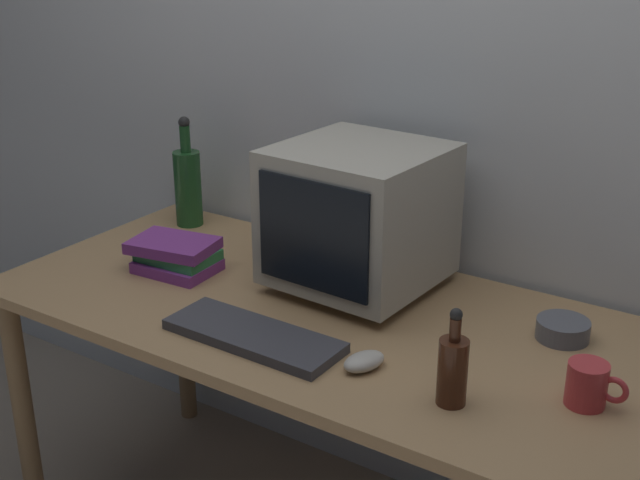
{
  "coord_description": "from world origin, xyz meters",
  "views": [
    {
      "loc": [
        1.01,
        -1.53,
        1.66
      ],
      "look_at": [
        0.0,
        0.0,
        0.94
      ],
      "focal_mm": 46.94,
      "sensor_mm": 36.0,
      "label": 1
    }
  ],
  "objects_px": {
    "book_stack": "(176,255)",
    "computer_mouse": "(364,361)",
    "keyboard": "(254,336)",
    "bottle_tall": "(188,185)",
    "crt_monitor": "(358,216)",
    "cd_spindle": "(563,330)",
    "mug": "(588,385)",
    "bottle_short": "(453,369)"
  },
  "relations": [
    {
      "from": "bottle_tall",
      "to": "book_stack",
      "type": "height_order",
      "value": "bottle_tall"
    },
    {
      "from": "computer_mouse",
      "to": "mug",
      "type": "relative_size",
      "value": 0.83
    },
    {
      "from": "keyboard",
      "to": "book_stack",
      "type": "height_order",
      "value": "book_stack"
    },
    {
      "from": "bottle_tall",
      "to": "cd_spindle",
      "type": "xyz_separation_m",
      "value": [
        1.2,
        -0.1,
        -0.1
      ]
    },
    {
      "from": "crt_monitor",
      "to": "mug",
      "type": "distance_m",
      "value": 0.71
    },
    {
      "from": "computer_mouse",
      "to": "bottle_tall",
      "type": "bearing_deg",
      "value": 171.77
    },
    {
      "from": "bottle_short",
      "to": "crt_monitor",
      "type": "bearing_deg",
      "value": 139.85
    },
    {
      "from": "mug",
      "to": "cd_spindle",
      "type": "relative_size",
      "value": 1.0
    },
    {
      "from": "computer_mouse",
      "to": "book_stack",
      "type": "height_order",
      "value": "book_stack"
    },
    {
      "from": "mug",
      "to": "cd_spindle",
      "type": "xyz_separation_m",
      "value": [
        -0.13,
        0.24,
        -0.02
      ]
    },
    {
      "from": "bottle_short",
      "to": "mug",
      "type": "bearing_deg",
      "value": 31.83
    },
    {
      "from": "crt_monitor",
      "to": "computer_mouse",
      "type": "relative_size",
      "value": 4.07
    },
    {
      "from": "keyboard",
      "to": "bottle_short",
      "type": "bearing_deg",
      "value": 2.02
    },
    {
      "from": "keyboard",
      "to": "bottle_tall",
      "type": "bearing_deg",
      "value": 142.69
    },
    {
      "from": "bottle_tall",
      "to": "crt_monitor",
      "type": "bearing_deg",
      "value": -9.69
    },
    {
      "from": "book_stack",
      "to": "cd_spindle",
      "type": "relative_size",
      "value": 2.02
    },
    {
      "from": "computer_mouse",
      "to": "keyboard",
      "type": "bearing_deg",
      "value": -154.92
    },
    {
      "from": "crt_monitor",
      "to": "bottle_tall",
      "type": "relative_size",
      "value": 1.2
    },
    {
      "from": "crt_monitor",
      "to": "book_stack",
      "type": "relative_size",
      "value": 1.67
    },
    {
      "from": "keyboard",
      "to": "mug",
      "type": "xyz_separation_m",
      "value": [
        0.7,
        0.15,
        0.03
      ]
    },
    {
      "from": "bottle_short",
      "to": "mug",
      "type": "xyz_separation_m",
      "value": [
        0.22,
        0.14,
        -0.03
      ]
    },
    {
      "from": "keyboard",
      "to": "bottle_tall",
      "type": "distance_m",
      "value": 0.8
    },
    {
      "from": "book_stack",
      "to": "computer_mouse",
      "type": "bearing_deg",
      "value": -13.98
    },
    {
      "from": "keyboard",
      "to": "cd_spindle",
      "type": "height_order",
      "value": "cd_spindle"
    },
    {
      "from": "cd_spindle",
      "to": "computer_mouse",
      "type": "bearing_deg",
      "value": -130.07
    },
    {
      "from": "book_stack",
      "to": "mug",
      "type": "distance_m",
      "value": 1.12
    },
    {
      "from": "bottle_short",
      "to": "mug",
      "type": "distance_m",
      "value": 0.27
    },
    {
      "from": "keyboard",
      "to": "book_stack",
      "type": "relative_size",
      "value": 1.73
    },
    {
      "from": "keyboard",
      "to": "computer_mouse",
      "type": "height_order",
      "value": "computer_mouse"
    },
    {
      "from": "bottle_tall",
      "to": "book_stack",
      "type": "bearing_deg",
      "value": -53.93
    },
    {
      "from": "crt_monitor",
      "to": "book_stack",
      "type": "height_order",
      "value": "crt_monitor"
    },
    {
      "from": "computer_mouse",
      "to": "book_stack",
      "type": "relative_size",
      "value": 0.41
    },
    {
      "from": "bottle_tall",
      "to": "bottle_short",
      "type": "relative_size",
      "value": 1.64
    },
    {
      "from": "bottle_tall",
      "to": "cd_spindle",
      "type": "height_order",
      "value": "bottle_tall"
    },
    {
      "from": "bottle_tall",
      "to": "mug",
      "type": "xyz_separation_m",
      "value": [
        1.33,
        -0.34,
        -0.08
      ]
    },
    {
      "from": "computer_mouse",
      "to": "bottle_short",
      "type": "xyz_separation_m",
      "value": [
        0.21,
        -0.02,
        0.06
      ]
    },
    {
      "from": "keyboard",
      "to": "bottle_tall",
      "type": "relative_size",
      "value": 1.24
    },
    {
      "from": "crt_monitor",
      "to": "book_stack",
      "type": "bearing_deg",
      "value": -158.85
    },
    {
      "from": "crt_monitor",
      "to": "keyboard",
      "type": "bearing_deg",
      "value": -96.94
    },
    {
      "from": "book_stack",
      "to": "cd_spindle",
      "type": "distance_m",
      "value": 1.01
    },
    {
      "from": "computer_mouse",
      "to": "mug",
      "type": "bearing_deg",
      "value": 34.63
    },
    {
      "from": "crt_monitor",
      "to": "cd_spindle",
      "type": "height_order",
      "value": "crt_monitor"
    }
  ]
}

